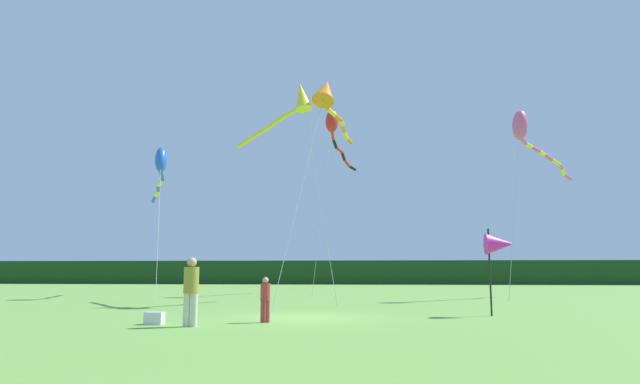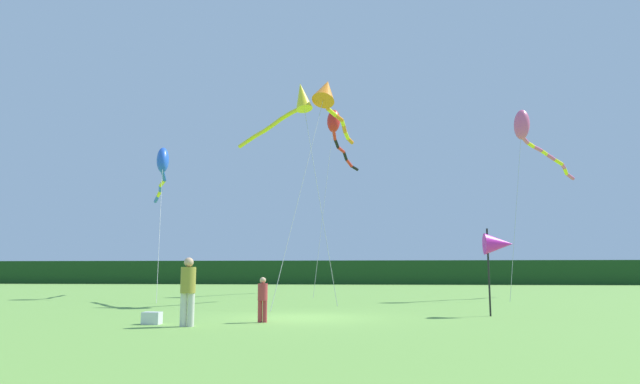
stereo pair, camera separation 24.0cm
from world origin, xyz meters
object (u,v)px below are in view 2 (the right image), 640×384
(person_adult, at_px, (188,288))
(person_child, at_px, (263,297))
(banner_flag_pole, at_px, (498,245))
(kite_rainbow, at_px, (528,132))
(kite_red, at_px, (335,127))
(kite_orange, at_px, (327,95))
(cooler_box, at_px, (152,318))
(kite_blue, at_px, (162,166))
(kite_yellow, at_px, (296,103))

(person_adult, distance_m, person_child, 2.20)
(banner_flag_pole, relative_size, kite_rainbow, 0.28)
(person_child, relative_size, kite_red, 0.11)
(banner_flag_pole, xyz_separation_m, kite_orange, (-6.11, 6.41, 7.32))
(cooler_box, relative_size, kite_red, 0.04)
(cooler_box, bearing_deg, kite_red, 79.11)
(kite_blue, height_order, kite_red, kite_red)
(banner_flag_pole, height_order, kite_yellow, kite_yellow)
(kite_rainbow, xyz_separation_m, kite_red, (-10.58, 4.51, 1.75))
(person_child, xyz_separation_m, kite_yellow, (-0.44, 9.35, 8.61))
(cooler_box, height_order, kite_red, kite_red)
(kite_orange, bearing_deg, cooler_box, -111.44)
(kite_red, distance_m, kite_yellow, 9.23)
(person_adult, xyz_separation_m, cooler_box, (-1.16, 0.52, -0.83))
(kite_blue, bearing_deg, kite_rainbow, -0.72)
(kite_blue, bearing_deg, person_adult, -65.60)
(kite_orange, bearing_deg, person_child, -96.61)
(kite_blue, bearing_deg, banner_flag_pole, -35.40)
(cooler_box, relative_size, banner_flag_pole, 0.17)
(banner_flag_pole, relative_size, kite_orange, 0.27)
(person_adult, height_order, cooler_box, person_adult)
(kite_yellow, bearing_deg, cooler_box, -103.47)
(person_adult, distance_m, kite_yellow, 13.61)
(kite_blue, xyz_separation_m, kite_orange, (9.83, -4.92, 2.24))
(kite_rainbow, bearing_deg, person_child, -129.34)
(kite_blue, distance_m, kite_yellow, 9.80)
(banner_flag_pole, xyz_separation_m, kite_rainbow, (4.22, 11.07, 6.46))
(cooler_box, bearing_deg, kite_rainbow, 45.89)
(kite_blue, distance_m, kite_orange, 11.22)
(cooler_box, height_order, kite_rainbow, kite_rainbow)
(kite_rainbow, bearing_deg, banner_flag_pole, -110.86)
(kite_orange, bearing_deg, banner_flag_pole, -46.36)
(kite_yellow, relative_size, kite_orange, 0.98)
(kite_rainbow, distance_m, kite_orange, 11.37)
(kite_rainbow, distance_m, kite_red, 11.63)
(kite_red, bearing_deg, cooler_box, -100.89)
(person_child, xyz_separation_m, cooler_box, (-2.88, -0.82, -0.54))
(kite_blue, bearing_deg, kite_yellow, -30.06)
(person_adult, height_order, kite_red, kite_red)
(kite_rainbow, height_order, kite_yellow, kite_yellow)
(person_child, xyz_separation_m, kite_rainbow, (11.40, 13.91, 8.04))
(kite_red, bearing_deg, kite_yellow, -97.93)
(person_adult, height_order, kite_orange, kite_orange)
(person_adult, bearing_deg, kite_blue, 114.40)
(kite_red, bearing_deg, kite_orange, -88.42)
(kite_blue, height_order, kite_yellow, kite_yellow)
(person_child, distance_m, cooler_box, 3.04)
(person_adult, height_order, kite_yellow, kite_yellow)
(kite_rainbow, relative_size, kite_yellow, 0.96)
(cooler_box, height_order, kite_orange, kite_orange)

